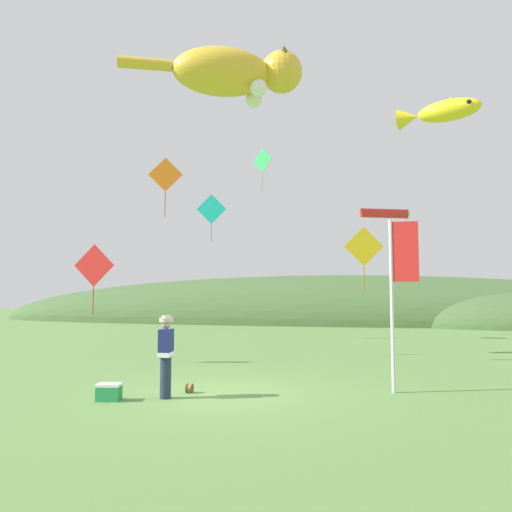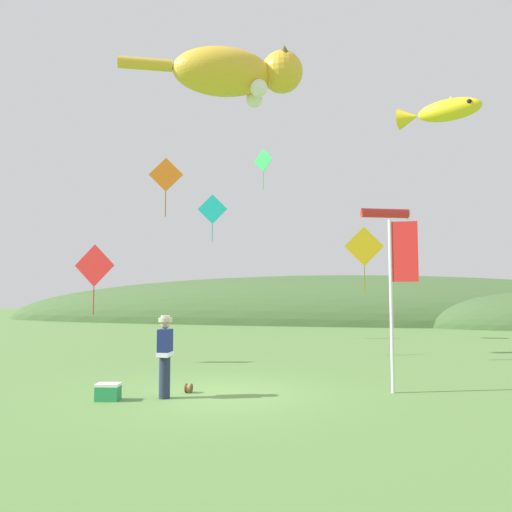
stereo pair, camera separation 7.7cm
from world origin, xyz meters
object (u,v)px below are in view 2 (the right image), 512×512
object	(u,v)px
kite_spool	(189,388)
kite_diamond_teal	(212,209)
festival_attendant	(165,354)
kite_diamond_gold	(364,247)
picnic_cooler	(108,392)
festival_banner_pole	(398,278)
kite_fish_windsock	(440,112)
kite_tube_streamer	(386,213)
kite_giant_cat	(235,73)
kite_diamond_orange	(166,175)
kite_diamond_red	(94,266)
kite_diamond_green	(263,160)

from	to	relation	value
kite_spool	kite_diamond_teal	distance (m)	14.53
festival_attendant	kite_diamond_gold	distance (m)	8.51
picnic_cooler	festival_banner_pole	distance (m)	6.89
kite_fish_windsock	kite_tube_streamer	world-z (taller)	kite_fish_windsock
kite_spool	kite_giant_cat	xyz separation A→B (m)	(-0.75, 6.62, 10.45)
kite_giant_cat	picnic_cooler	bearing A→B (deg)	-94.47
picnic_cooler	kite_diamond_orange	xyz separation A→B (m)	(-1.64, 6.65, 6.32)
picnic_cooler	kite_giant_cat	world-z (taller)	kite_giant_cat
kite_giant_cat	kite_diamond_teal	bearing A→B (deg)	115.32
kite_fish_windsock	kite_diamond_red	xyz separation A→B (m)	(-11.05, -2.34, -5.07)
kite_spool	picnic_cooler	size ratio (longest dim) A/B	0.39
festival_banner_pole	kite_tube_streamer	distance (m)	9.00
festival_attendant	kite_diamond_teal	distance (m)	14.73
kite_diamond_green	kite_diamond_orange	size ratio (longest dim) A/B	0.97
kite_spool	kite_diamond_teal	world-z (taller)	kite_diamond_teal
kite_diamond_red	festival_banner_pole	bearing A→B (deg)	-15.61
festival_attendant	kite_fish_windsock	world-z (taller)	kite_fish_windsock
kite_fish_windsock	kite_diamond_green	bearing A→B (deg)	137.41
festival_banner_pole	kite_diamond_green	bearing A→B (deg)	115.90
kite_diamond_red	kite_diamond_gold	distance (m)	8.92
kite_tube_streamer	kite_diamond_green	world-z (taller)	kite_diamond_green
kite_tube_streamer	kite_diamond_orange	xyz separation A→B (m)	(-7.73, -4.09, 1.01)
kite_giant_cat	kite_diamond_green	world-z (taller)	kite_giant_cat
kite_tube_streamer	kite_diamond_gold	distance (m)	3.90
kite_tube_streamer	picnic_cooler	bearing A→B (deg)	-119.54
kite_fish_windsock	kite_diamond_green	size ratio (longest dim) A/B	1.32
kite_giant_cat	kite_fish_windsock	bearing A→B (deg)	-5.06
picnic_cooler	kite_diamond_red	size ratio (longest dim) A/B	0.24
festival_attendant	kite_tube_streamer	size ratio (longest dim) A/B	0.89
kite_diamond_green	kite_diamond_teal	distance (m)	3.50
festival_attendant	kite_diamond_green	size ratio (longest dim) A/B	0.86
kite_diamond_green	kite_diamond_gold	size ratio (longest dim) A/B	0.92
kite_giant_cat	kite_tube_streamer	world-z (taller)	kite_giant_cat
kite_diamond_orange	festival_banner_pole	bearing A→B (deg)	-29.94
picnic_cooler	kite_diamond_teal	xyz separation A→B (m)	(-2.20, 13.74, 6.30)
kite_fish_windsock	kite_tube_streamer	bearing A→B (deg)	115.04
picnic_cooler	kite_diamond_orange	distance (m)	9.32
kite_giant_cat	kite_diamond_orange	world-z (taller)	kite_giant_cat
kite_tube_streamer	kite_diamond_orange	bearing A→B (deg)	-152.11
kite_spool	festival_banner_pole	world-z (taller)	festival_banner_pole
kite_diamond_gold	kite_tube_streamer	bearing A→B (deg)	76.23
kite_spool	kite_diamond_gold	world-z (taller)	kite_diamond_gold
kite_spool	kite_fish_windsock	world-z (taller)	kite_fish_windsock
kite_fish_windsock	kite_diamond_gold	bearing A→B (deg)	176.70
kite_diamond_green	kite_fish_windsock	bearing A→B (deg)	-42.59
kite_giant_cat	kite_spool	bearing A→B (deg)	-83.52
kite_tube_streamer	kite_diamond_orange	size ratio (longest dim) A/B	0.94
picnic_cooler	kite_giant_cat	distance (m)	12.99
kite_spool	kite_diamond_orange	xyz separation A→B (m)	(-3.00, 5.47, 6.40)
kite_spool	festival_banner_pole	size ratio (longest dim) A/B	0.05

